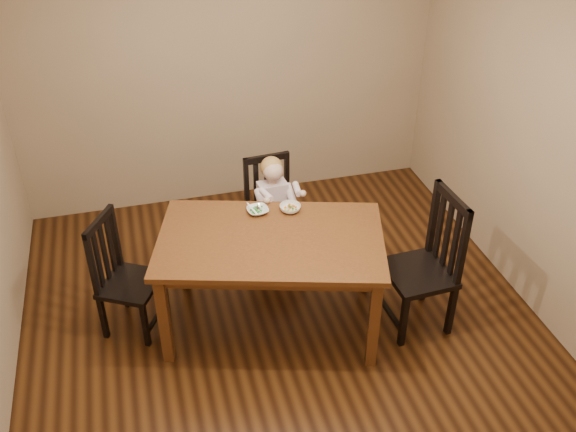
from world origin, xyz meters
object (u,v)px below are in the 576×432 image
object	(u,v)px
chair_right	(426,265)
bowl_peas	(258,211)
dining_table	(271,248)
chair_child	(272,213)
toddler	(273,202)
chair_left	(124,277)
bowl_veg	(290,208)

from	to	relation	value
chair_right	bowl_peas	size ratio (longest dim) A/B	7.05
dining_table	chair_child	xyz separation A→B (m)	(0.20, 0.82, -0.26)
dining_table	bowl_peas	world-z (taller)	bowl_peas
chair_child	chair_right	bearing A→B (deg)	125.76
dining_table	toddler	world-z (taller)	toddler
chair_right	bowl_peas	xyz separation A→B (m)	(-1.15, 0.61, 0.29)
toddler	chair_left	bearing A→B (deg)	16.99
bowl_veg	dining_table	bearing A→B (deg)	-126.91
chair_right	bowl_veg	size ratio (longest dim) A/B	6.98
dining_table	chair_right	world-z (taller)	chair_right
toddler	chair_child	bearing A→B (deg)	-90.00
dining_table	bowl_veg	xyz separation A→B (m)	(0.23, 0.31, 0.12)
dining_table	chair_right	distance (m)	1.18
bowl_peas	toddler	bearing A→B (deg)	62.27
chair_left	bowl_peas	distance (m)	1.12
chair_left	chair_right	size ratio (longest dim) A/B	0.86
chair_right	toddler	distance (m)	1.39
chair_left	chair_child	bearing A→B (deg)	142.68
chair_left	toddler	bearing A→B (deg)	140.74
dining_table	chair_left	xyz separation A→B (m)	(-1.08, 0.27, -0.25)
dining_table	bowl_peas	xyz separation A→B (m)	(-0.02, 0.35, 0.12)
dining_table	bowl_peas	distance (m)	0.36
bowl_peas	bowl_veg	world-z (taller)	bowl_veg
chair_left	bowl_veg	size ratio (longest dim) A/B	6.02
bowl_veg	bowl_peas	bearing A→B (deg)	170.88
chair_left	chair_right	bearing A→B (deg)	105.56
chair_right	bowl_peas	world-z (taller)	chair_right
chair_left	bowl_veg	distance (m)	1.36
bowl_peas	dining_table	bearing A→B (deg)	-87.12
chair_child	chair_right	size ratio (longest dim) A/B	0.86
chair_right	bowl_veg	xyz separation A→B (m)	(-0.90, 0.57, 0.30)
chair_child	chair_right	distance (m)	1.43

